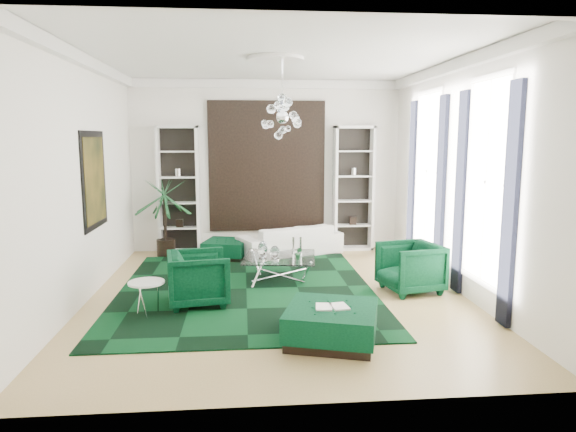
{
  "coord_description": "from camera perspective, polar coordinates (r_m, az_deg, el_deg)",
  "views": [
    {
      "loc": [
        -0.55,
        -8.07,
        2.54
      ],
      "look_at": [
        0.21,
        0.5,
        1.22
      ],
      "focal_mm": 32.0,
      "sensor_mm": 36.0,
      "label": 1
    }
  ],
  "objects": [
    {
      "name": "floor",
      "position": [
        8.48,
        -1.15,
        -8.8
      ],
      "size": [
        6.0,
        7.0,
        0.02
      ],
      "primitive_type": "cube",
      "color": "tan",
      "rests_on": "ground"
    },
    {
      "name": "ceiling",
      "position": [
        8.19,
        -1.24,
        17.63
      ],
      "size": [
        6.0,
        7.0,
        0.02
      ],
      "primitive_type": "cube",
      "color": "white",
      "rests_on": "ground"
    },
    {
      "name": "wall_back",
      "position": [
        11.61,
        -2.37,
        5.54
      ],
      "size": [
        6.0,
        0.02,
        3.8
      ],
      "primitive_type": "cube",
      "color": "white",
      "rests_on": "ground"
    },
    {
      "name": "wall_front",
      "position": [
        4.64,
        1.76,
        0.78
      ],
      "size": [
        6.0,
        0.02,
        3.8
      ],
      "primitive_type": "cube",
      "color": "white",
      "rests_on": "ground"
    },
    {
      "name": "wall_left",
      "position": [
        8.46,
        -22.03,
        3.74
      ],
      "size": [
        0.02,
        7.0,
        3.8
      ],
      "primitive_type": "cube",
      "color": "white",
      "rests_on": "ground"
    },
    {
      "name": "wall_right",
      "position": [
        8.84,
        18.72,
        4.1
      ],
      "size": [
        0.02,
        7.0,
        3.8
      ],
      "primitive_type": "cube",
      "color": "white",
      "rests_on": "ground"
    },
    {
      "name": "crown_molding",
      "position": [
        8.17,
        -1.23,
        16.87
      ],
      "size": [
        6.0,
        7.0,
        0.18
      ],
      "primitive_type": null,
      "color": "white",
      "rests_on": "ceiling"
    },
    {
      "name": "ceiling_medallion",
      "position": [
        8.48,
        -1.38,
        17.05
      ],
      "size": [
        0.9,
        0.9,
        0.05
      ],
      "primitive_type": "cylinder",
      "color": "white",
      "rests_on": "ceiling"
    },
    {
      "name": "tapestry",
      "position": [
        11.56,
        -2.36,
        5.52
      ],
      "size": [
        2.5,
        0.06,
        2.8
      ],
      "primitive_type": "cube",
      "color": "black",
      "rests_on": "wall_back"
    },
    {
      "name": "shelving_left",
      "position": [
        11.52,
        -12.06,
        2.83
      ],
      "size": [
        0.9,
        0.38,
        2.8
      ],
      "primitive_type": null,
      "color": "white",
      "rests_on": "floor"
    },
    {
      "name": "shelving_right",
      "position": [
        11.7,
        7.28,
        3.05
      ],
      "size": [
        0.9,
        0.38,
        2.8
      ],
      "primitive_type": null,
      "color": "white",
      "rests_on": "floor"
    },
    {
      "name": "painting",
      "position": [
        9.03,
        -20.67,
        3.77
      ],
      "size": [
        0.04,
        1.3,
        1.6
      ],
      "primitive_type": "cube",
      "color": "black",
      "rests_on": "wall_left"
    },
    {
      "name": "window_near",
      "position": [
        8.02,
        21.16,
        3.55
      ],
      "size": [
        0.03,
        1.1,
        2.9
      ],
      "primitive_type": "cube",
      "color": "white",
      "rests_on": "wall_right"
    },
    {
      "name": "curtain_near_a",
      "position": [
        7.34,
        23.48,
        1.02
      ],
      "size": [
        0.07,
        0.3,
        3.25
      ],
      "primitive_type": "cube",
      "color": "black",
      "rests_on": "floor"
    },
    {
      "name": "curtain_near_b",
      "position": [
        8.73,
        18.62,
        2.4
      ],
      "size": [
        0.07,
        0.3,
        3.25
      ],
      "primitive_type": "cube",
      "color": "black",
      "rests_on": "floor"
    },
    {
      "name": "window_far",
      "position": [
        10.22,
        15.24,
        4.81
      ],
      "size": [
        0.03,
        1.1,
        2.9
      ],
      "primitive_type": "cube",
      "color": "white",
      "rests_on": "wall_right"
    },
    {
      "name": "curtain_far_a",
      "position": [
        9.5,
        16.6,
        2.97
      ],
      "size": [
        0.07,
        0.3,
        3.25
      ],
      "primitive_type": "cube",
      "color": "black",
      "rests_on": "floor"
    },
    {
      "name": "curtain_far_b",
      "position": [
        10.96,
        13.61,
        3.8
      ],
      "size": [
        0.07,
        0.3,
        3.25
      ],
      "primitive_type": "cube",
      "color": "black",
      "rests_on": "floor"
    },
    {
      "name": "rug",
      "position": [
        8.77,
        -4.64,
        -8.09
      ],
      "size": [
        4.2,
        5.0,
        0.02
      ],
      "primitive_type": "cube",
      "color": "black",
      "rests_on": "floor"
    },
    {
      "name": "sofa",
      "position": [
        11.2,
        0.25,
        -2.69
      ],
      "size": [
        2.4,
        1.7,
        0.65
      ],
      "primitive_type": "imported",
      "rotation": [
        0.0,
        0.0,
        3.55
      ],
      "color": "silver",
      "rests_on": "floor"
    },
    {
      "name": "armchair_left",
      "position": [
        8.01,
        -9.91,
        -6.83
      ],
      "size": [
        1.04,
        1.02,
        0.82
      ],
      "primitive_type": "imported",
      "rotation": [
        0.0,
        0.0,
        1.73
      ],
      "color": "black",
      "rests_on": "floor"
    },
    {
      "name": "armchair_right",
      "position": [
        8.77,
        13.42,
        -5.57
      ],
      "size": [
        1.07,
        1.05,
        0.83
      ],
      "primitive_type": "imported",
      "rotation": [
        0.0,
        0.0,
        -1.36
      ],
      "color": "black",
      "rests_on": "floor"
    },
    {
      "name": "coffee_table",
      "position": [
        9.29,
        -0.92,
        -5.79
      ],
      "size": [
        1.41,
        1.41,
        0.43
      ],
      "primitive_type": null,
      "rotation": [
        0.0,
        0.0,
        -0.13
      ],
      "color": "white",
      "rests_on": "floor"
    },
    {
      "name": "ottoman_side",
      "position": [
        10.99,
        -6.87,
        -3.69
      ],
      "size": [
        1.06,
        1.06,
        0.38
      ],
      "primitive_type": "cube",
      "rotation": [
        0.0,
        0.0,
        -0.26
      ],
      "color": "black",
      "rests_on": "floor"
    },
    {
      "name": "ottoman_front",
      "position": [
        6.61,
        4.85,
        -11.89
      ],
      "size": [
        1.37,
        1.37,
        0.44
      ],
      "primitive_type": "cube",
      "rotation": [
        0.0,
        0.0,
        -0.3
      ],
      "color": "black",
      "rests_on": "floor"
    },
    {
      "name": "book",
      "position": [
        6.53,
        4.88,
        -9.96
      ],
      "size": [
        0.42,
        0.28,
        0.03
      ],
      "primitive_type": "cube",
      "color": "white",
      "rests_on": "ottoman_front"
    },
    {
      "name": "side_table",
      "position": [
        7.72,
        -15.4,
        -8.9
      ],
      "size": [
        0.66,
        0.66,
        0.49
      ],
      "primitive_type": "cylinder",
      "rotation": [
        0.0,
        0.0,
        0.34
      ],
      "color": "white",
      "rests_on": "floor"
    },
    {
      "name": "palm",
      "position": [
        11.32,
        -13.55,
        1.05
      ],
      "size": [
        1.4,
        1.4,
        2.16
      ],
      "primitive_type": null,
      "rotation": [
        0.0,
        0.0,
        0.04
      ],
      "color": "#185128",
      "rests_on": "floor"
    },
    {
      "name": "chandelier",
      "position": [
        8.12,
        -0.63,
        10.9
      ],
      "size": [
        0.95,
        0.95,
        0.71
      ],
      "primitive_type": null,
      "rotation": [
        0.0,
        0.0,
        0.22
      ],
      "color": "white",
      "rests_on": "ceiling"
    },
    {
      "name": "table_plant",
      "position": [
        8.99,
        1.19,
        -4.16
      ],
      "size": [
        0.15,
        0.13,
        0.22
      ],
      "primitive_type": "imported",
      "rotation": [
        0.0,
        0.0,
        -0.36
      ],
      "color": "#185128",
      "rests_on": "coffee_table"
    }
  ]
}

